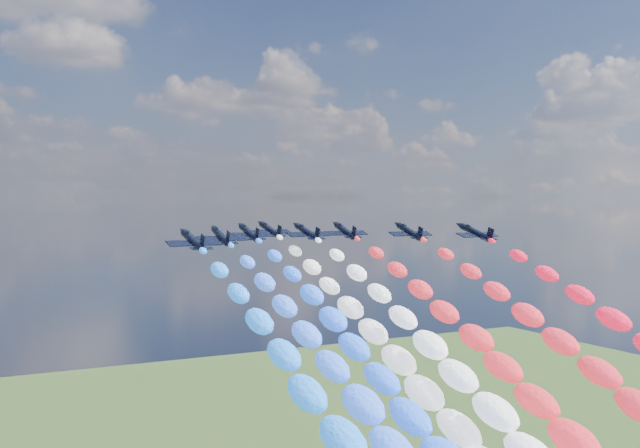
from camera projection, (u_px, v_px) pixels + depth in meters
jet_0 at (193, 240)px, 135.05m from camera, size 10.14×13.54×6.25m
jet_1 at (221, 236)px, 150.34m from camera, size 10.32×13.67×6.25m
jet_2 at (249, 233)px, 164.76m from camera, size 9.72×13.24×6.25m
trail_2 at (397, 417)px, 114.99m from camera, size 6.46×110.36×53.86m
jet_3 at (307, 232)px, 166.94m from camera, size 10.15×13.54×6.25m
trail_3 at (477, 413)px, 117.17m from camera, size 6.46×110.36×53.86m
jet_4 at (270, 230)px, 178.97m from camera, size 10.33×13.67×6.25m
trail_4 at (410, 393)px, 129.21m from camera, size 6.46×110.36×53.86m
jet_5 at (345, 231)px, 173.22m from camera, size 10.41×13.73×6.25m
trail_5 at (521, 402)px, 123.46m from camera, size 6.46×110.36×53.86m
jet_6 at (409, 232)px, 169.89m from camera, size 10.24×13.61×6.25m
trail_6 at (617, 408)px, 120.12m from camera, size 6.46×110.36×53.86m
jet_7 at (476, 233)px, 164.91m from camera, size 10.17×13.55×6.25m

